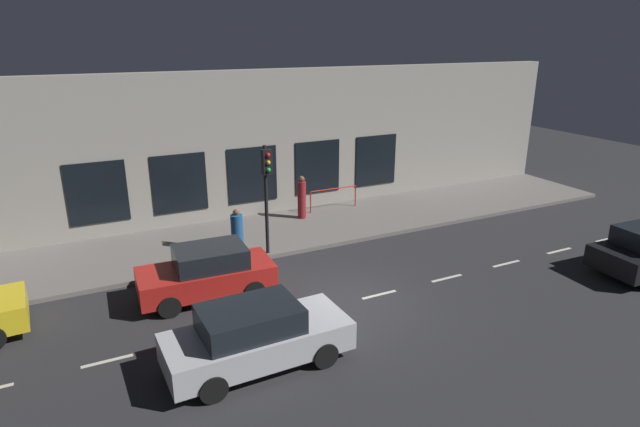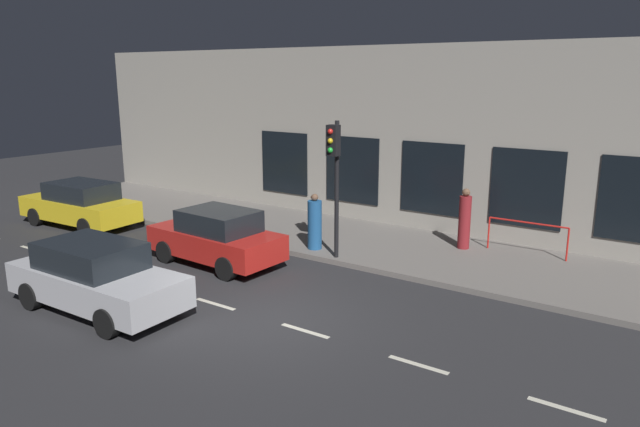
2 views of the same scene
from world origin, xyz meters
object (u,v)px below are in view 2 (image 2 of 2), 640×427
at_px(parked_car_0, 80,204).
at_px(pedestrian_1, 315,224).
at_px(pedestrian_0, 465,221).
at_px(parked_car_2, 217,237).
at_px(traffic_light, 335,162).
at_px(parked_car_1, 96,277).

height_order(parked_car_0, pedestrian_1, pedestrian_1).
bearing_deg(parked_car_0, pedestrian_0, -72.27).
bearing_deg(pedestrian_0, parked_car_2, -5.08).
bearing_deg(parked_car_2, pedestrian_1, -32.89).
bearing_deg(traffic_light, parked_car_2, 125.51).
relative_size(parked_car_0, parked_car_1, 1.03).
bearing_deg(parked_car_0, parked_car_2, -95.66).
distance_m(parked_car_0, pedestrian_1, 8.93).
bearing_deg(parked_car_2, parked_car_1, -175.82).
height_order(traffic_light, parked_car_2, traffic_light).
distance_m(pedestrian_0, pedestrian_1, 4.48).
distance_m(parked_car_1, pedestrian_1, 6.55).
bearing_deg(parked_car_1, parked_car_2, -179.76).
height_order(parked_car_2, pedestrian_1, pedestrian_1).
bearing_deg(parked_car_0, pedestrian_1, -79.62).
xyz_separation_m(parked_car_2, pedestrian_0, (4.96, -5.36, 0.21)).
xyz_separation_m(traffic_light, parked_car_1, (-5.89, 2.59, -2.11)).
xyz_separation_m(traffic_light, parked_car_0, (-1.56, 9.69, -2.11)).
bearing_deg(parked_car_1, traffic_light, 155.01).
distance_m(traffic_light, parked_car_0, 10.04).
xyz_separation_m(parked_car_1, pedestrian_1, (6.35, -1.60, 0.12)).
distance_m(traffic_light, pedestrian_1, 2.27).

